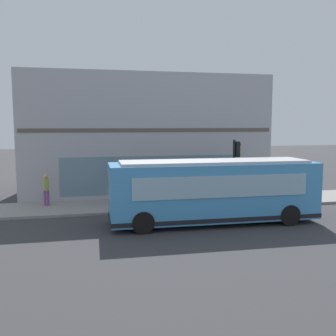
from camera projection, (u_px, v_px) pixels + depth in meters
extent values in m
plane|color=#38383A|center=(174.00, 225.00, 17.90)|extent=(120.00, 120.00, 0.00)
cube|color=gray|center=(157.00, 204.00, 22.15)|extent=(3.57, 40.00, 0.15)
cube|color=#A8A8AD|center=(143.00, 135.00, 27.26)|extent=(7.89, 16.21, 8.04)
cube|color=brown|center=(151.00, 130.00, 23.52)|extent=(0.36, 15.88, 0.24)
cube|color=slate|center=(152.00, 175.00, 23.75)|extent=(0.12, 11.35, 2.40)
cube|color=#3F8CC6|center=(214.00, 190.00, 18.11)|extent=(2.63, 10.03, 2.70)
cube|color=silver|center=(214.00, 162.00, 17.95)|extent=(2.24, 9.03, 0.12)
cube|color=#8CB2C6|center=(110.00, 185.00, 17.09)|extent=(2.20, 0.11, 1.20)
cube|color=#8CB2C6|center=(206.00, 179.00, 19.30)|extent=(0.16, 8.20, 1.00)
cube|color=#8CB2C6|center=(223.00, 187.00, 16.83)|extent=(0.16, 8.20, 1.00)
cube|color=black|center=(213.00, 214.00, 18.25)|extent=(2.67, 10.07, 0.20)
cylinder|color=black|center=(137.00, 211.00, 18.66)|extent=(0.31, 1.00, 1.00)
cylinder|color=black|center=(143.00, 223.00, 16.42)|extent=(0.31, 1.00, 1.00)
cylinder|color=black|center=(267.00, 205.00, 20.02)|extent=(0.31, 1.00, 1.00)
cylinder|color=black|center=(289.00, 215.00, 17.78)|extent=(0.31, 1.00, 1.00)
cylinder|color=black|center=(234.00, 172.00, 21.76)|extent=(0.14, 0.14, 3.75)
cube|color=black|center=(237.00, 149.00, 21.64)|extent=(0.32, 0.24, 0.90)
sphere|color=red|center=(239.00, 144.00, 21.64)|extent=(0.20, 0.20, 0.20)
sphere|color=yellow|center=(239.00, 149.00, 21.67)|extent=(0.20, 0.20, 0.20)
sphere|color=green|center=(239.00, 154.00, 21.70)|extent=(0.20, 0.20, 0.20)
cylinder|color=red|center=(203.00, 196.00, 22.94)|extent=(0.24, 0.24, 0.55)
sphere|color=red|center=(203.00, 190.00, 22.90)|extent=(0.22, 0.22, 0.22)
cylinder|color=red|center=(206.00, 195.00, 22.97)|extent=(0.10, 0.12, 0.10)
cylinder|color=red|center=(202.00, 195.00, 23.10)|extent=(0.12, 0.10, 0.10)
cylinder|color=#3359A5|center=(122.00, 198.00, 21.63)|extent=(0.14, 0.14, 0.83)
cylinder|color=#3359A5|center=(120.00, 198.00, 21.48)|extent=(0.14, 0.14, 0.83)
cylinder|color=#3F8C4C|center=(121.00, 185.00, 21.47)|extent=(0.32, 0.32, 0.66)
sphere|color=#9E704C|center=(121.00, 178.00, 21.42)|extent=(0.23, 0.23, 0.23)
cylinder|color=#8C3F8C|center=(240.00, 193.00, 23.17)|extent=(0.14, 0.14, 0.84)
cylinder|color=#8C3F8C|center=(240.00, 192.00, 23.34)|extent=(0.14, 0.14, 0.84)
cylinder|color=#3359A5|center=(240.00, 181.00, 23.17)|extent=(0.32, 0.32, 0.66)
sphere|color=tan|center=(240.00, 173.00, 23.12)|extent=(0.23, 0.23, 0.23)
cylinder|color=#B23338|center=(280.00, 189.00, 24.63)|extent=(0.14, 0.14, 0.84)
cylinder|color=#B23338|center=(279.00, 188.00, 24.81)|extent=(0.14, 0.14, 0.84)
cylinder|color=#3F8C4C|center=(280.00, 177.00, 24.63)|extent=(0.32, 0.32, 0.67)
sphere|color=tan|center=(280.00, 170.00, 24.58)|extent=(0.23, 0.23, 0.23)
cylinder|color=#8C3F8C|center=(45.00, 198.00, 21.38)|extent=(0.14, 0.14, 0.88)
cylinder|color=#8C3F8C|center=(48.00, 198.00, 21.45)|extent=(0.14, 0.14, 0.88)
cylinder|color=#99994C|center=(46.00, 184.00, 21.32)|extent=(0.32, 0.32, 0.70)
sphere|color=tan|center=(46.00, 176.00, 21.27)|extent=(0.24, 0.24, 0.24)
cube|color=#BF3F19|center=(183.00, 198.00, 21.24)|extent=(0.44, 0.40, 0.90)
cube|color=#8CB2C6|center=(186.00, 195.00, 21.26)|extent=(0.35, 0.03, 0.30)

